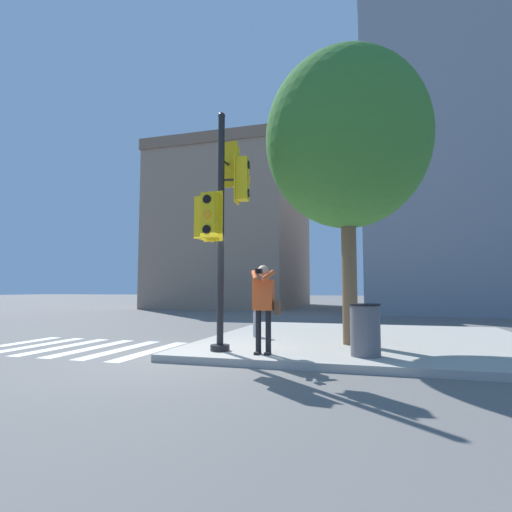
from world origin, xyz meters
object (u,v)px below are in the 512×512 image
at_px(person_photographer, 264,300).
at_px(trash_bin, 365,330).
at_px(traffic_signal_pole, 221,207).
at_px(fire_hydrant, 257,322).
at_px(street_tree, 347,140).

height_order(person_photographer, trash_bin, person_photographer).
relative_size(traffic_signal_pole, person_photographer, 2.92).
height_order(fire_hydrant, trash_bin, trash_bin).
xyz_separation_m(traffic_signal_pole, fire_hydrant, (0.08, 2.42, -2.58)).
bearing_deg(person_photographer, trash_bin, 8.97).
height_order(traffic_signal_pole, street_tree, street_tree).
relative_size(fire_hydrant, trash_bin, 0.81).
relative_size(traffic_signal_pole, fire_hydrant, 6.32).
bearing_deg(traffic_signal_pole, street_tree, 33.80).
height_order(traffic_signal_pole, trash_bin, traffic_signal_pole).
xyz_separation_m(person_photographer, trash_bin, (1.90, 0.30, -0.55)).
distance_m(street_tree, fire_hydrant, 5.08).
distance_m(traffic_signal_pole, fire_hydrant, 3.54).
bearing_deg(fire_hydrant, street_tree, -16.64).
bearing_deg(fire_hydrant, person_photographer, -70.95).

